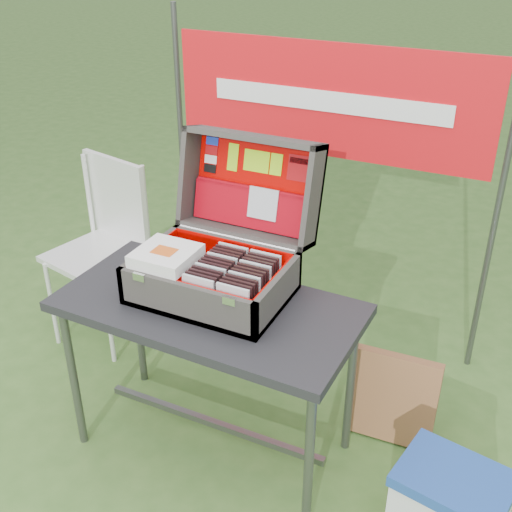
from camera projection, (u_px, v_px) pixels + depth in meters
The scene contains 93 objects.
ground at pixel (228, 451), 2.84m from camera, with size 80.00×80.00×0.00m, color #3B6126.
table at pixel (211, 378), 2.70m from camera, with size 1.20×0.60×0.75m, color #262629, non-canonical shape.
table_top at pixel (208, 308), 2.53m from camera, with size 1.20×0.60×0.04m, color #262629.
table_leg_fl at pixel (74, 379), 2.73m from camera, with size 0.04×0.04×0.71m, color #59595B.
table_leg_fr at pixel (309, 462), 2.32m from camera, with size 0.04×0.04×0.71m, color #59595B.
table_leg_bl at pixel (138, 321), 3.11m from camera, with size 0.04×0.04×0.71m, color #59595B.
table_leg_br at pixel (351, 384), 2.70m from camera, with size 0.04×0.04×0.71m, color #59595B.
table_brace at pixel (213, 423), 2.83m from camera, with size 1.05×0.03×0.03m, color #59595B.
suitcase at pixel (218, 228), 2.49m from camera, with size 0.60×0.59×0.55m, color #4B4742, non-canonical shape.
suitcase_base_bottom at pixel (212, 293), 2.57m from camera, with size 0.60×0.43×0.02m, color #4B4742.
suitcase_base_wall_front at pixel (185, 303), 2.38m from camera, with size 0.60×0.02×0.16m, color #4B4742.
suitcase_base_wall_back at pixel (235, 256), 2.70m from camera, with size 0.60×0.02×0.16m, color #4B4742.
suitcase_base_wall_left at pixel (151, 263), 2.65m from camera, with size 0.02×0.43×0.16m, color #4B4742.
suitcase_base_wall_right at pixel (278, 295), 2.43m from camera, with size 0.02×0.43×0.16m, color #4B4742.
suitcase_liner_floor at pixel (212, 290), 2.57m from camera, with size 0.55×0.38×0.01m, color #D90502.
suitcase_latch_left at pixel (139, 277), 2.41m from camera, with size 0.05×0.01×0.03m, color silver.
suitcase_latch_right at pixel (229, 301), 2.26m from camera, with size 0.05×0.01×0.03m, color silver.
suitcase_hinge at pixel (236, 238), 2.67m from camera, with size 0.02×0.02×0.54m, color silver.
suitcase_lid_back at pixel (256, 184), 2.74m from camera, with size 0.60×0.43×0.02m, color #4B4742.
suitcase_lid_rim_far at pixel (254, 137), 2.62m from camera, with size 0.60×0.02×0.16m, color #4B4742.
suitcase_lid_rim_near at pixel (245, 232), 2.74m from camera, with size 0.60×0.02×0.16m, color #4B4742.
suitcase_lid_rim_left at pixel (190, 175), 2.79m from camera, with size 0.02×0.43×0.16m, color #4B4742.
suitcase_lid_rim_right at pixel (313, 198), 2.57m from camera, with size 0.02×0.43×0.16m, color #4B4742.
suitcase_lid_liner at pixel (255, 184), 2.73m from camera, with size 0.54×0.37×0.01m, color #D90502.
suitcase_liner_wall_front at pixel (187, 299), 2.39m from camera, with size 0.55×0.01×0.14m, color #D90502.
suitcase_liner_wall_back at pixel (233, 255), 2.68m from camera, with size 0.55×0.01×0.14m, color #D90502.
suitcase_liner_wall_left at pixel (154, 261), 2.64m from camera, with size 0.01×0.38×0.14m, color #D90502.
suitcase_liner_wall_right at pixel (274, 291), 2.43m from camera, with size 0.01×0.38×0.14m, color #D90502.
suitcase_lid_pocket at pixel (250, 208), 2.74m from camera, with size 0.53×0.17×0.03m, color #A50512.
suitcase_pocket_edge at pixel (252, 188), 2.71m from camera, with size 0.52×0.02×0.02m, color #A50512.
suitcase_pocket_cd at pixel (263, 204), 2.69m from camera, with size 0.13×0.13×0.01m, color silver.
lid_sticker_cc_a at pixel (212, 141), 2.76m from camera, with size 0.06×0.04×0.00m, color #1933B2.
lid_sticker_cc_b at pixel (212, 150), 2.77m from camera, with size 0.06×0.04×0.00m, color #A70C10.
lid_sticker_cc_c at pixel (211, 159), 2.78m from camera, with size 0.06×0.04×0.00m, color white.
lid_sticker_cc_d at pixel (210, 168), 2.80m from camera, with size 0.06×0.04×0.00m, color black.
lid_card_neon_tall at pixel (233, 157), 2.74m from camera, with size 0.05×0.12×0.00m, color #A8E915.
lid_card_neon_main at pixel (257, 161), 2.69m from camera, with size 0.12×0.09×0.00m, color #A8E915.
lid_card_neon_small at pixel (276, 165), 2.66m from camera, with size 0.05×0.09×0.00m, color #A8E915.
lid_sticker_band at pixel (300, 169), 2.62m from camera, with size 0.11×0.11×0.00m, color #A70C10.
lid_sticker_band_bar at pixel (301, 161), 2.61m from camera, with size 0.10×0.02×0.00m, color black.
cd_left_0 at pixel (199, 295), 2.38m from camera, with size 0.13×0.01×0.15m, color silver.
cd_left_1 at pixel (202, 292), 2.40m from camera, with size 0.13×0.01×0.15m, color black.
cd_left_2 at pixel (205, 289), 2.42m from camera, with size 0.13×0.01×0.15m, color black.
cd_left_3 at pixel (208, 286), 2.44m from camera, with size 0.13×0.01×0.15m, color black.
cd_left_4 at pixel (211, 283), 2.46m from camera, with size 0.13×0.01×0.15m, color silver.
cd_left_5 at pixel (214, 280), 2.48m from camera, with size 0.13×0.01×0.15m, color black.
cd_left_6 at pixel (217, 278), 2.49m from camera, with size 0.13×0.01×0.15m, color black.
cd_left_7 at pixel (220, 275), 2.51m from camera, with size 0.13×0.01×0.15m, color black.
cd_left_8 at pixel (223, 272), 2.53m from camera, with size 0.13×0.01×0.15m, color silver.
cd_left_9 at pixel (225, 270), 2.55m from camera, with size 0.13×0.01×0.15m, color black.
cd_left_10 at pixel (228, 267), 2.57m from camera, with size 0.13×0.01×0.15m, color black.
cd_left_11 at pixel (231, 264), 2.59m from camera, with size 0.13×0.01×0.15m, color black.
cd_left_12 at pixel (234, 262), 2.61m from camera, with size 0.13×0.01×0.15m, color silver.
cd_right_0 at pixel (233, 304), 2.33m from camera, with size 0.13×0.01×0.15m, color silver.
cd_right_1 at pixel (236, 301), 2.35m from camera, with size 0.13×0.01×0.15m, color black.
cd_right_2 at pixel (239, 298), 2.37m from camera, with size 0.13×0.01×0.15m, color black.
cd_right_3 at pixel (242, 295), 2.38m from camera, with size 0.13×0.01×0.15m, color black.
cd_right_4 at pixel (245, 292), 2.40m from camera, with size 0.13×0.01×0.15m, color silver.
cd_right_5 at pixel (247, 289), 2.42m from camera, with size 0.13×0.01×0.15m, color black.
cd_right_6 at pixel (250, 286), 2.44m from camera, with size 0.13×0.01×0.15m, color black.
cd_right_7 at pixel (253, 283), 2.46m from camera, with size 0.13×0.01×0.15m, color black.
cd_right_8 at pixel (255, 280), 2.48m from camera, with size 0.13×0.01×0.15m, color silver.
cd_right_9 at pixel (258, 278), 2.50m from camera, with size 0.13×0.01×0.15m, color black.
cd_right_10 at pixel (261, 275), 2.51m from camera, with size 0.13×0.01×0.15m, color black.
cd_right_11 at pixel (263, 272), 2.53m from camera, with size 0.13×0.01×0.15m, color black.
cd_right_12 at pixel (266, 269), 2.55m from camera, with size 0.13×0.01×0.15m, color silver.
songbook_0 at pixel (166, 261), 2.50m from camera, with size 0.22×0.22×0.01m, color white.
songbook_1 at pixel (166, 260), 2.49m from camera, with size 0.22×0.22×0.01m, color white.
songbook_2 at pixel (166, 259), 2.49m from camera, with size 0.22×0.22×0.01m, color white.
songbook_3 at pixel (166, 257), 2.49m from camera, with size 0.22×0.22×0.01m, color white.
songbook_4 at pixel (166, 256), 2.49m from camera, with size 0.22×0.22×0.01m, color white.
songbook_5 at pixel (166, 255), 2.48m from camera, with size 0.22×0.22×0.01m, color white.
songbook_6 at pixel (166, 254), 2.48m from camera, with size 0.22×0.22×0.01m, color white.
songbook_7 at pixel (166, 253), 2.48m from camera, with size 0.22×0.22×0.01m, color white.
songbook_8 at pixel (166, 252), 2.48m from camera, with size 0.22×0.22×0.01m, color white.
songbook_9 at pixel (166, 251), 2.47m from camera, with size 0.22×0.22×0.01m, color white.
songbook_graphic at pixel (164, 251), 2.46m from camera, with size 0.09×0.07×0.00m, color #D85919.
cooler at pixel (449, 509), 2.36m from camera, with size 0.39×0.30×0.35m, color white, non-canonical shape.
cooler_lid at pixel (455, 480), 2.29m from camera, with size 0.39×0.30×0.05m, color #1E479A.
chair at pixel (97, 258), 3.39m from camera, with size 0.44×0.49×0.97m, color silver, non-canonical shape.
chair_seat at pixel (97, 256), 3.39m from camera, with size 0.44×0.44×0.03m, color silver.
chair_backrest at pixel (116, 199), 3.44m from camera, with size 0.44×0.03×0.46m, color silver.
chair_leg_fl at pixel (52, 304), 3.43m from camera, with size 0.02×0.02×0.50m, color silver.
chair_leg_fr at pixel (109, 322), 3.29m from camera, with size 0.02×0.02×0.50m, color silver.
chair_leg_bl at pixel (96, 272), 3.73m from camera, with size 0.02×0.02×0.50m, color silver.
chair_leg_br at pixel (151, 287), 3.58m from camera, with size 0.02×0.02×0.50m, color silver.
chair_upright_left at pixel (88, 195), 3.51m from camera, with size 0.02×0.02×0.46m, color silver.
chair_upright_right at pixel (146, 207), 3.37m from camera, with size 0.02×0.02×0.46m, color silver.
cardboard_box at pixel (393, 397), 2.85m from camera, with size 0.39×0.06×0.41m, color brown.
banner_post_left at pixel (183, 162), 3.62m from camera, with size 0.03×0.03×1.70m, color #59595B.
banner_post_right at pixel (496, 218), 2.98m from camera, with size 0.03×0.03×1.70m, color #59595B.
banner at pixel (328, 101), 3.08m from camera, with size 1.60×0.01×0.55m, color red.
banner_text at pixel (327, 101), 3.07m from camera, with size 1.20×0.00×0.10m, color white.
Camera 1 is at (1.01, -1.81, 2.13)m, focal length 45.00 mm.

